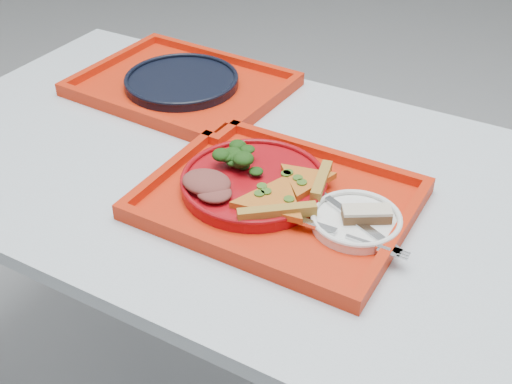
% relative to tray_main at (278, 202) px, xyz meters
% --- Properties ---
extents(table, '(1.60, 0.80, 0.75)m').
position_rel_tray_main_xyz_m(table, '(-0.02, 0.07, -0.08)').
color(table, '#ACB4C0').
rests_on(table, ground).
extents(tray_main, '(0.45, 0.35, 0.01)m').
position_rel_tray_main_xyz_m(tray_main, '(0.00, 0.00, 0.00)').
color(tray_main, red).
rests_on(tray_main, table).
extents(tray_far, '(0.47, 0.37, 0.01)m').
position_rel_tray_main_xyz_m(tray_far, '(-0.40, 0.28, 0.00)').
color(tray_far, red).
rests_on(tray_far, table).
extents(dinner_plate, '(0.26, 0.26, 0.02)m').
position_rel_tray_main_xyz_m(dinner_plate, '(-0.05, 0.01, 0.02)').
color(dinner_plate, maroon).
rests_on(dinner_plate, tray_main).
extents(side_plate, '(0.15, 0.15, 0.01)m').
position_rel_tray_main_xyz_m(side_plate, '(0.14, 0.00, 0.01)').
color(side_plate, white).
rests_on(side_plate, tray_main).
extents(navy_plate, '(0.26, 0.26, 0.02)m').
position_rel_tray_main_xyz_m(navy_plate, '(-0.40, 0.28, 0.01)').
color(navy_plate, black).
rests_on(navy_plate, tray_far).
extents(pizza_slice_a, '(0.19, 0.20, 0.02)m').
position_rel_tray_main_xyz_m(pizza_slice_a, '(0.01, -0.04, 0.03)').
color(pizza_slice_a, orange).
rests_on(pizza_slice_a, dinner_plate).
extents(pizza_slice_b, '(0.14, 0.13, 0.02)m').
position_rel_tray_main_xyz_m(pizza_slice_b, '(0.03, 0.05, 0.03)').
color(pizza_slice_b, orange).
rests_on(pizza_slice_b, dinner_plate).
extents(salad_heap, '(0.09, 0.08, 0.04)m').
position_rel_tray_main_xyz_m(salad_heap, '(-0.09, 0.05, 0.05)').
color(salad_heap, black).
rests_on(salad_heap, dinner_plate).
extents(meat_portion, '(0.09, 0.07, 0.03)m').
position_rel_tray_main_xyz_m(meat_portion, '(-0.11, -0.05, 0.04)').
color(meat_portion, brown).
rests_on(meat_portion, dinner_plate).
extents(dessert_bar, '(0.08, 0.07, 0.02)m').
position_rel_tray_main_xyz_m(dessert_bar, '(0.16, 0.01, 0.03)').
color(dessert_bar, '#4B2B19').
rests_on(dessert_bar, side_plate).
extents(knife, '(0.17, 0.09, 0.01)m').
position_rel_tray_main_xyz_m(knife, '(0.15, -0.01, 0.02)').
color(knife, silver).
rests_on(knife, side_plate).
extents(fork, '(0.19, 0.03, 0.01)m').
position_rel_tray_main_xyz_m(fork, '(0.15, -0.05, 0.02)').
color(fork, silver).
rests_on(fork, side_plate).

